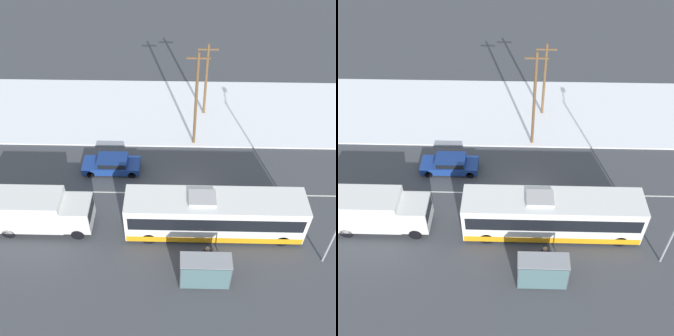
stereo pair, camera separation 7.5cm
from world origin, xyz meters
TOP-DOWN VIEW (x-y plane):
  - ground_plane at (0.00, 0.00)m, footprint 120.00×120.00m
  - snow_lot at (0.00, 10.95)m, footprint 80.00×10.79m
  - lane_marking_center at (0.00, 0.00)m, footprint 60.00×0.12m
  - city_bus at (1.68, -3.50)m, footprint 12.07×2.57m
  - box_truck at (-10.63, -3.39)m, footprint 7.42×2.30m
  - sedan_car at (-6.16, 2.46)m, footprint 4.63×1.80m
  - pedestrian_at_stop at (1.10, -6.28)m, footprint 0.66×0.29m
  - bus_shelter at (0.90, -7.86)m, footprint 3.12×1.20m
  - utility_pole_roadside at (0.58, 6.11)m, footprint 1.80×0.24m
  - utility_pole_snowlot at (1.66, 10.66)m, footprint 1.80×0.24m

SIDE VIEW (x-z plane):
  - ground_plane at x=0.00m, z-range 0.00..0.00m
  - lane_marking_center at x=0.00m, z-range 0.00..0.00m
  - snow_lot at x=0.00m, z-range 0.00..0.12m
  - sedan_car at x=-6.16m, z-range 0.07..1.45m
  - pedestrian_at_stop at x=1.10m, z-range 0.21..2.04m
  - bus_shelter at x=0.90m, z-range 0.48..2.88m
  - box_truck at x=-10.63m, z-range 0.16..3.23m
  - city_bus at x=1.68m, z-range -0.04..3.45m
  - utility_pole_snowlot at x=1.66m, z-range 0.18..7.38m
  - utility_pole_roadside at x=0.58m, z-range 0.19..8.96m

